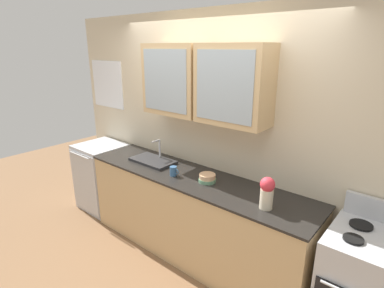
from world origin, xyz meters
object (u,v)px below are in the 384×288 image
object	(u,v)px
bowl_stack	(207,178)
dishwasher	(103,176)
cup_near_sink	(173,171)
sink_faucet	(153,160)
vase	(267,192)

from	to	relation	value
bowl_stack	dishwasher	xyz separation A→B (m)	(-1.86, -0.01, -0.51)
cup_near_sink	dishwasher	distance (m)	1.58
dishwasher	sink_faucet	bearing A→B (deg)	1.93
sink_faucet	dishwasher	size ratio (longest dim) A/B	0.57
sink_faucet	bowl_stack	xyz separation A→B (m)	(0.82, -0.03, 0.02)
vase	bowl_stack	bearing A→B (deg)	171.57
sink_faucet	cup_near_sink	world-z (taller)	sink_faucet
sink_faucet	dishwasher	world-z (taller)	sink_faucet
vase	cup_near_sink	distance (m)	1.06
bowl_stack	vase	xyz separation A→B (m)	(0.69, -0.10, 0.11)
sink_faucet	bowl_stack	bearing A→B (deg)	-1.96
vase	dishwasher	size ratio (longest dim) A/B	0.30
sink_faucet	cup_near_sink	xyz separation A→B (m)	(0.46, -0.14, 0.03)
vase	sink_faucet	bearing A→B (deg)	175.06
sink_faucet	dishwasher	distance (m)	1.14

